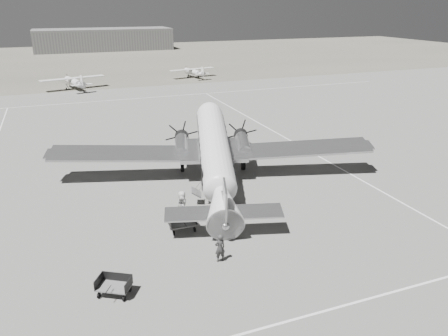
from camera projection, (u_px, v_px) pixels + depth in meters
The scene contains 14 objects.
ground at pixel (226, 198), 33.54m from camera, with size 260.00×260.00×0.00m, color slate.
taxi_line_near at pixel (331, 309), 21.32m from camera, with size 60.00×0.15×0.01m, color silver.
taxi_line_right at pixel (356, 177), 37.58m from camera, with size 0.15×80.00×0.01m, color silver.
taxi_line_horizon at pixel (134, 99), 68.45m from camera, with size 90.00×0.15×0.01m, color silver.
grass_infield at pixel (97, 59), 116.45m from camera, with size 260.00×90.00×0.01m, color #5F5C50.
hangar_main at pixel (104, 39), 138.79m from camera, with size 42.00×14.00×6.60m.
dc3_airliner at pixel (215, 155), 35.01m from camera, with size 27.68×19.21×5.27m, color #B3B3B5, non-canonical shape.
light_plane_left at pixel (74, 83), 75.31m from camera, with size 11.05×8.97×2.29m, color silver, non-canonical shape.
light_plane_right at pixel (194, 73), 87.41m from camera, with size 9.64×7.82×2.00m, color silver, non-canonical shape.
baggage_cart_near at pixel (182, 224), 28.55m from camera, with size 1.84×1.30×1.04m, color #595959, non-canonical shape.
baggage_cart_far at pixel (114, 286), 22.24m from camera, with size 1.76×1.25×1.00m, color #595959, non-canonical shape.
ground_crew at pixel (220, 248), 25.04m from camera, with size 0.63×0.41×1.72m, color #2F2F2F.
ramp_agent at pixel (182, 208), 29.82m from camera, with size 0.87×0.68×1.79m, color silver.
passenger at pixel (182, 204), 30.28m from camera, with size 0.94×0.61×1.92m, color #A9A9A7.
Camera 1 is at (-11.16, -28.45, 14.01)m, focal length 35.00 mm.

